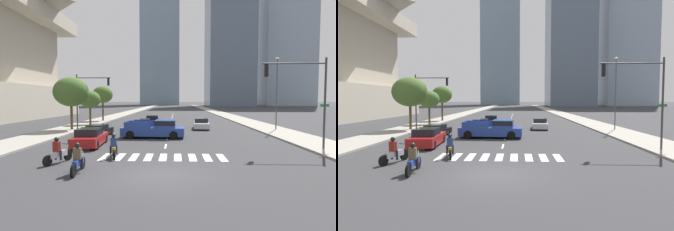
{
  "view_description": "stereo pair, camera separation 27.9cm",
  "coord_description": "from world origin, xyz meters",
  "views": [
    {
      "loc": [
        0.8,
        -12.75,
        3.55
      ],
      "look_at": [
        0.0,
        13.99,
        2.0
      ],
      "focal_mm": 29.4,
      "sensor_mm": 36.0,
      "label": 1
    },
    {
      "loc": [
        1.08,
        -12.74,
        3.55
      ],
      "look_at": [
        0.0,
        13.99,
        2.0
      ],
      "focal_mm": 29.4,
      "sensor_mm": 36.0,
      "label": 2
    }
  ],
  "objects": [
    {
      "name": "traffic_signal_near",
      "position": [
        9.51,
        6.51,
        4.43
      ],
      "size": [
        4.59,
        0.28,
        6.28
      ],
      "rotation": [
        0.0,
        0.0,
        3.14
      ],
      "color": "#333335",
      "rests_on": "sidewalk_east"
    },
    {
      "name": "lane_divider_center",
      "position": [
        0.0,
        31.99,
        0.0
      ],
      "size": [
        0.14,
        50.0,
        0.01
      ],
      "color": "silver",
      "rests_on": "ground"
    },
    {
      "name": "sedan_silver_4",
      "position": [
        3.87,
        20.78,
        0.59
      ],
      "size": [
        2.13,
        4.68,
        1.27
      ],
      "rotation": [
        0.0,
        0.0,
        -1.64
      ],
      "color": "#B7BABF",
      "rests_on": "ground"
    },
    {
      "name": "street_tree_nearest",
      "position": [
        -11.15,
        18.23,
        4.43
      ],
      "size": [
        3.94,
        3.94,
        5.96
      ],
      "color": "#4C3823",
      "rests_on": "sidewalk_west"
    },
    {
      "name": "ground_plane",
      "position": [
        0.0,
        0.0,
        0.0
      ],
      "size": [
        800.0,
        800.0,
        0.0
      ],
      "primitive_type": "plane",
      "color": "#333335"
    },
    {
      "name": "street_lamp_east",
      "position": [
        12.25,
        19.01,
        4.83
      ],
      "size": [
        0.5,
        0.24,
        8.15
      ],
      "color": "#3F3F42",
      "rests_on": "sidewalk_east"
    },
    {
      "name": "sidewalk_east",
      "position": [
        11.95,
        30.0,
        0.07
      ],
      "size": [
        4.0,
        260.0,
        0.15
      ],
      "primitive_type": "cube",
      "color": "gray",
      "rests_on": "ground"
    },
    {
      "name": "sedan_black_0",
      "position": [
        -6.76,
        13.41,
        0.55
      ],
      "size": [
        2.04,
        4.61,
        1.17
      ],
      "rotation": [
        0.0,
        0.0,
        1.53
      ],
      "color": "black",
      "rests_on": "ground"
    },
    {
      "name": "motorcycle_trailing",
      "position": [
        -5.78,
        2.19,
        0.58
      ],
      "size": [
        0.98,
        2.12,
        1.49
      ],
      "rotation": [
        0.0,
        0.0,
        1.25
      ],
      "color": "black",
      "rests_on": "ground"
    },
    {
      "name": "traffic_signal_far",
      "position": [
        -9.35,
        18.96,
        4.43
      ],
      "size": [
        4.25,
        0.28,
        6.31
      ],
      "color": "#333335",
      "rests_on": "sidewalk_west"
    },
    {
      "name": "street_tree_third",
      "position": [
        -11.15,
        31.66,
        4.35
      ],
      "size": [
        3.25,
        3.25,
        5.6
      ],
      "color": "#4C3823",
      "rests_on": "sidewalk_west"
    },
    {
      "name": "motorcycle_third",
      "position": [
        -3.95,
        0.26,
        0.58
      ],
      "size": [
        0.7,
        2.23,
        1.49
      ],
      "rotation": [
        0.0,
        0.0,
        1.64
      ],
      "color": "black",
      "rests_on": "ground"
    },
    {
      "name": "sidewalk_west",
      "position": [
        -11.95,
        30.0,
        0.07
      ],
      "size": [
        4.0,
        260.0,
        0.15
      ],
      "primitive_type": "cube",
      "color": "gray",
      "rests_on": "ground"
    },
    {
      "name": "street_tree_second",
      "position": [
        -11.15,
        25.05,
        3.56
      ],
      "size": [
        2.81,
        2.81,
        4.62
      ],
      "color": "#4C3823",
      "rests_on": "sidewalk_west"
    },
    {
      "name": "motorcycle_lead",
      "position": [
        -3.05,
        3.88,
        0.58
      ],
      "size": [
        0.87,
        2.09,
        1.49
      ],
      "rotation": [
        0.0,
        0.0,
        1.84
      ],
      "color": "black",
      "rests_on": "ground"
    },
    {
      "name": "sedan_black_1",
      "position": [
        -3.11,
        19.25,
        0.6
      ],
      "size": [
        1.97,
        4.7,
        1.29
      ],
      "rotation": [
        0.0,
        0.0,
        1.58
      ],
      "color": "black",
      "rests_on": "ground"
    },
    {
      "name": "office_tower_right_skyline",
      "position": [
        63.95,
        153.6,
        52.08
      ],
      "size": [
        27.4,
        29.76,
        113.26
      ],
      "color": "#8C9EB2",
      "rests_on": "ground"
    },
    {
      "name": "pickup_truck",
      "position": [
        -1.06,
        12.6,
        0.81
      ],
      "size": [
        5.88,
        2.34,
        1.67
      ],
      "rotation": [
        0.0,
        0.0,
        -0.05
      ],
      "color": "navy",
      "rests_on": "ground"
    },
    {
      "name": "office_tower_center_skyline",
      "position": [
        29.09,
        138.46,
        36.37
      ],
      "size": [
        23.15,
        29.34,
        81.94
      ],
      "color": "slate",
      "rests_on": "ground"
    },
    {
      "name": "office_tower_left_skyline",
      "position": [
        -10.05,
        178.01,
        48.52
      ],
      "size": [
        25.63,
        24.4,
        104.93
      ],
      "color": "#7A93A8",
      "rests_on": "ground"
    },
    {
      "name": "sedan_red_3",
      "position": [
        -5.82,
        8.0,
        0.63
      ],
      "size": [
        2.18,
        4.78,
        1.37
      ],
      "rotation": [
        0.0,
        0.0,
        1.63
      ],
      "color": "maroon",
      "rests_on": "ground"
    },
    {
      "name": "sedan_black_2",
      "position": [
        -2.52,
        25.19,
        0.61
      ],
      "size": [
        2.08,
        4.45,
        1.34
      ],
      "rotation": [
        0.0,
        0.0,
        1.64
      ],
      "color": "black",
      "rests_on": "ground"
    },
    {
      "name": "crosswalk_near",
      "position": [
        0.0,
        3.99,
        0.0
      ],
      "size": [
        7.65,
        2.21,
        0.01
      ],
      "color": "silver",
      "rests_on": "ground"
    }
  ]
}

